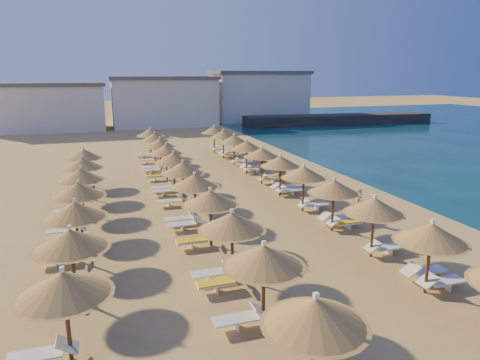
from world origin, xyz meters
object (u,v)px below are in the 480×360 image
object	(u,v)px
parasol_row_east	(291,167)
parasol_row_west	(188,175)
beachgoer_a	(358,206)
beachgoer_c	(262,166)
jetty	(339,119)
beachgoer_b	(282,176)

from	to	relation	value
parasol_row_east	parasol_row_west	world-z (taller)	same
beachgoer_a	beachgoer_c	size ratio (longest dim) A/B	0.97
jetty	beachgoer_a	xyz separation A→B (m)	(-22.76, -40.16, 0.16)
jetty	beachgoer_a	distance (m)	46.16
parasol_row_east	beachgoer_c	xyz separation A→B (m)	(0.58, 6.46, -1.29)
parasol_row_east	beachgoer_a	bearing A→B (deg)	-66.69
parasol_row_west	beachgoer_a	size ratio (longest dim) A/B	21.31
parasol_row_east	parasol_row_west	xyz separation A→B (m)	(-6.24, 0.00, 0.00)
beachgoer_b	beachgoer_c	xyz separation A→B (m)	(-0.42, 2.88, 0.13)
jetty	beachgoer_c	world-z (taller)	beachgoer_c
parasol_row_east	beachgoer_a	world-z (taller)	parasol_row_east
jetty	parasol_row_east	distance (m)	43.51
parasol_row_west	beachgoer_c	distance (m)	9.48
parasol_row_east	beachgoer_b	size ratio (longest dim) A/B	23.98
parasol_row_west	beachgoer_a	distance (m)	9.27
parasol_row_east	parasol_row_west	bearing A→B (deg)	180.00
parasol_row_east	beachgoer_c	distance (m)	6.61
parasol_row_east	beachgoer_c	world-z (taller)	parasol_row_east
beachgoer_a	jetty	bearing A→B (deg)	139.03
beachgoer_c	parasol_row_east	bearing A→B (deg)	-40.37
beachgoer_b	beachgoer_a	xyz separation A→B (m)	(0.86, -7.89, 0.10)
jetty	parasol_row_west	size ratio (longest dim) A/B	0.77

